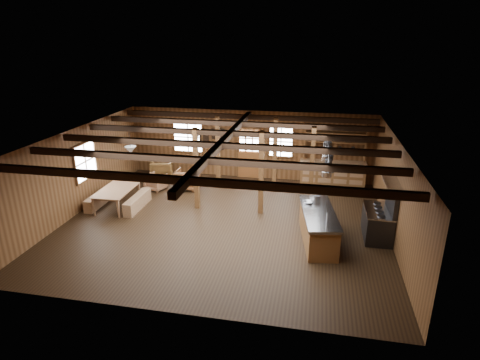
{
  "coord_description": "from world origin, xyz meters",
  "views": [
    {
      "loc": [
        2.68,
        -11.22,
        5.62
      ],
      "look_at": [
        0.36,
        0.69,
        1.23
      ],
      "focal_mm": 30.0,
      "sensor_mm": 36.0,
      "label": 1
    }
  ],
  "objects_px": {
    "armchair_a": "(162,170)",
    "commercial_range": "(380,218)",
    "kitchen_island": "(318,226)",
    "armchair_c": "(156,182)",
    "dining_table": "(119,198)",
    "armchair_b": "(187,179)"
  },
  "relations": [
    {
      "from": "kitchen_island",
      "to": "armchair_b",
      "type": "height_order",
      "value": "kitchen_island"
    },
    {
      "from": "dining_table",
      "to": "armchair_a",
      "type": "relative_size",
      "value": 2.18
    },
    {
      "from": "dining_table",
      "to": "armchair_a",
      "type": "bearing_deg",
      "value": -8.69
    },
    {
      "from": "armchair_c",
      "to": "armchair_b",
      "type": "bearing_deg",
      "value": -148.22
    },
    {
      "from": "armchair_c",
      "to": "dining_table",
      "type": "bearing_deg",
      "value": 87.48
    },
    {
      "from": "armchair_b",
      "to": "armchair_a",
      "type": "bearing_deg",
      "value": -33.99
    },
    {
      "from": "armchair_b",
      "to": "armchair_c",
      "type": "distance_m",
      "value": 1.2
    },
    {
      "from": "armchair_a",
      "to": "armchair_b",
      "type": "relative_size",
      "value": 1.02
    },
    {
      "from": "kitchen_island",
      "to": "armchair_c",
      "type": "relative_size",
      "value": 3.78
    },
    {
      "from": "commercial_range",
      "to": "armchair_a",
      "type": "bearing_deg",
      "value": 155.99
    },
    {
      "from": "dining_table",
      "to": "armchair_a",
      "type": "xyz_separation_m",
      "value": [
        0.39,
        3.02,
        0.06
      ]
    },
    {
      "from": "commercial_range",
      "to": "dining_table",
      "type": "relative_size",
      "value": 0.98
    },
    {
      "from": "dining_table",
      "to": "kitchen_island",
      "type": "bearing_deg",
      "value": -101.62
    },
    {
      "from": "commercial_range",
      "to": "armchair_b",
      "type": "distance_m",
      "value": 7.29
    },
    {
      "from": "armchair_c",
      "to": "armchair_a",
      "type": "bearing_deg",
      "value": -61.83
    },
    {
      "from": "kitchen_island",
      "to": "dining_table",
      "type": "distance_m",
      "value": 6.91
    },
    {
      "from": "commercial_range",
      "to": "armchair_c",
      "type": "bearing_deg",
      "value": 162.98
    },
    {
      "from": "armchair_a",
      "to": "armchair_c",
      "type": "height_order",
      "value": "armchair_a"
    },
    {
      "from": "kitchen_island",
      "to": "commercial_range",
      "type": "height_order",
      "value": "commercial_range"
    },
    {
      "from": "commercial_range",
      "to": "armchair_b",
      "type": "xyz_separation_m",
      "value": [
        -6.76,
        2.74,
        -0.22
      ]
    },
    {
      "from": "kitchen_island",
      "to": "armchair_c",
      "type": "height_order",
      "value": "kitchen_island"
    },
    {
      "from": "armchair_a",
      "to": "commercial_range",
      "type": "bearing_deg",
      "value": 140.71
    }
  ]
}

